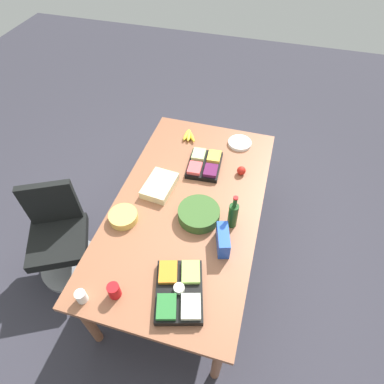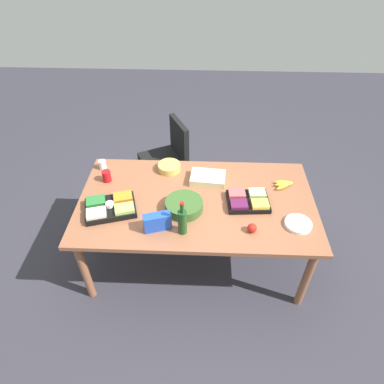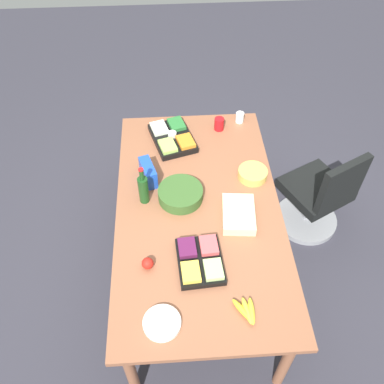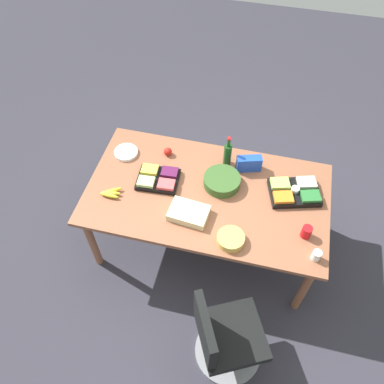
{
  "view_description": "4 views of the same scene",
  "coord_description": "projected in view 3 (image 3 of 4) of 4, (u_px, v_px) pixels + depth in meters",
  "views": [
    {
      "loc": [
        1.55,
        0.48,
        2.8
      ],
      "look_at": [
        -0.08,
        0.02,
        0.86
      ],
      "focal_mm": 30.02,
      "sensor_mm": 36.0,
      "label": 1
    },
    {
      "loc": [
        -0.05,
        2.19,
        2.81
      ],
      "look_at": [
        0.04,
        -0.03,
        0.86
      ],
      "focal_mm": 31.36,
      "sensor_mm": 36.0,
      "label": 2
    },
    {
      "loc": [
        -1.86,
        0.17,
        3.07
      ],
      "look_at": [
        0.08,
        0.04,
        0.87
      ],
      "focal_mm": 38.93,
      "sensor_mm": 36.0,
      "label": 3
    },
    {
      "loc": [
        0.36,
        -2.02,
        3.47
      ],
      "look_at": [
        -0.12,
        -0.06,
        0.84
      ],
      "focal_mm": 36.36,
      "sensor_mm": 36.0,
      "label": 4
    }
  ],
  "objects": [
    {
      "name": "chip_bag_blue",
      "position": [
        148.0,
        173.0,
        3.07
      ],
      "size": [
        0.23,
        0.14,
        0.15
      ],
      "primitive_type": "cube",
      "rotation": [
        0.0,
        0.0,
        0.3
      ],
      "color": "blue",
      "rests_on": "conference_table"
    },
    {
      "name": "banana_bunch",
      "position": [
        247.0,
        311.0,
        2.41
      ],
      "size": [
        0.18,
        0.14,
        0.04
      ],
      "color": "yellow",
      "rests_on": "conference_table"
    },
    {
      "name": "veggie_tray",
      "position": [
        172.0,
        137.0,
        3.39
      ],
      "size": [
        0.49,
        0.41,
        0.09
      ],
      "color": "black",
      "rests_on": "conference_table"
    },
    {
      "name": "conference_table",
      "position": [
        198.0,
        215.0,
        3.0
      ],
      "size": [
        2.09,
        1.16,
        0.79
      ],
      "color": "#91573B",
      "rests_on": "ground"
    },
    {
      "name": "office_chair",
      "position": [
        317.0,
        199.0,
        3.56
      ],
      "size": [
        0.65,
        0.65,
        0.92
      ],
      "color": "gray",
      "rests_on": "ground"
    },
    {
      "name": "apple_red",
      "position": [
        148.0,
        263.0,
        2.6
      ],
      "size": [
        0.09,
        0.09,
        0.08
      ],
      "primitive_type": "sphere",
      "rotation": [
        0.0,
        0.0,
        -0.28
      ],
      "color": "red",
      "rests_on": "conference_table"
    },
    {
      "name": "red_solo_cup",
      "position": [
        219.0,
        124.0,
        3.48
      ],
      "size": [
        0.08,
        0.08,
        0.11
      ],
      "primitive_type": "cylinder",
      "rotation": [
        0.0,
        0.0,
        0.01
      ],
      "color": "red",
      "rests_on": "conference_table"
    },
    {
      "name": "sheet_cake",
      "position": [
        239.0,
        214.0,
        2.86
      ],
      "size": [
        0.34,
        0.25,
        0.07
      ],
      "primitive_type": "cube",
      "rotation": [
        0.0,
        0.0,
        -0.09
      ],
      "color": "beige",
      "rests_on": "conference_table"
    },
    {
      "name": "wine_bottle",
      "position": [
        143.0,
        189.0,
        2.9
      ],
      "size": [
        0.07,
        0.07,
        0.32
      ],
      "color": "#18431A",
      "rests_on": "conference_table"
    },
    {
      "name": "fruit_platter",
      "position": [
        200.0,
        260.0,
        2.62
      ],
      "size": [
        0.38,
        0.3,
        0.07
      ],
      "color": "black",
      "rests_on": "conference_table"
    },
    {
      "name": "chip_bowl",
      "position": [
        253.0,
        174.0,
        3.12
      ],
      "size": [
        0.23,
        0.23,
        0.07
      ],
      "primitive_type": "cylinder",
      "rotation": [
        0.0,
        0.0,
        -0.02
      ],
      "color": "#D6B453",
      "rests_on": "conference_table"
    },
    {
      "name": "salad_bowl",
      "position": [
        181.0,
        194.0,
        2.97
      ],
      "size": [
        0.34,
        0.34,
        0.09
      ],
      "primitive_type": "cylinder",
      "rotation": [
        0.0,
        0.0,
        0.07
      ],
      "color": "#365A26",
      "rests_on": "conference_table"
    },
    {
      "name": "paper_cup",
      "position": [
        240.0,
        117.0,
        3.55
      ],
      "size": [
        0.08,
        0.08,
        0.09
      ],
      "primitive_type": "cylinder",
      "rotation": [
        0.0,
        0.0,
        0.19
      ],
      "color": "white",
      "rests_on": "conference_table"
    },
    {
      "name": "paper_plate_stack",
      "position": [
        162.0,
        323.0,
        2.37
      ],
      "size": [
        0.24,
        0.24,
        0.03
      ],
      "primitive_type": "cylinder",
      "rotation": [
        0.0,
        0.0,
        -0.11
      ],
      "color": "white",
      "rests_on": "conference_table"
    },
    {
      "name": "ground_plane",
      "position": [
        197.0,
        267.0,
        3.54
      ],
      "size": [
        10.0,
        10.0,
        0.0
      ],
      "primitive_type": "plane",
      "color": "#33323C"
    }
  ]
}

